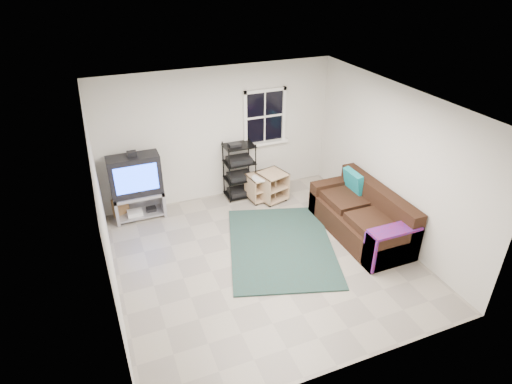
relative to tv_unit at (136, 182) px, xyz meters
name	(u,v)px	position (x,y,z in m)	size (l,w,h in m)	color
room	(265,120)	(2.62, 0.22, 0.74)	(4.60, 4.62, 4.60)	gray
tv_unit	(136,182)	(0.00, 0.00, 0.00)	(0.91, 0.45, 1.33)	#9D9DA5
av_rack	(239,174)	(2.00, 0.02, -0.23)	(0.58, 0.42, 1.16)	black
side_table_left	(271,185)	(2.53, -0.32, -0.41)	(0.61, 0.61, 0.59)	tan
side_table_right	(259,185)	(2.33, -0.22, -0.43)	(0.53, 0.53, 0.55)	tan
sofa	(362,217)	(3.52, -2.03, -0.40)	(0.91, 2.06, 0.94)	black
shag_rug	(281,246)	(2.05, -1.87, -0.72)	(1.71, 2.35, 0.03)	black
paper_bag	(121,208)	(-0.34, 0.12, -0.54)	(0.26, 0.17, 0.38)	olive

